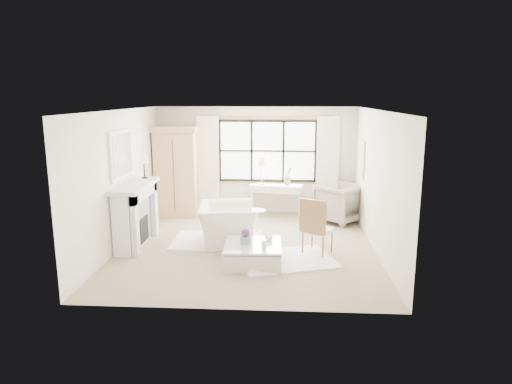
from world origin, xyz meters
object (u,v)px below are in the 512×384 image
(club_armchair, at_px, (226,224))
(coffee_table, at_px, (253,255))
(console_table, at_px, (276,200))
(armoire, at_px, (176,171))

(club_armchair, xyz_separation_m, coffee_table, (0.63, -1.17, -0.22))
(club_armchair, bearing_deg, console_table, -29.50)
(coffee_table, bearing_deg, console_table, 82.43)
(console_table, xyz_separation_m, coffee_table, (-0.36, -3.41, -0.22))
(armoire, xyz_separation_m, console_table, (2.48, 0.08, -0.74))
(armoire, distance_m, console_table, 2.59)
(console_table, xyz_separation_m, club_armchair, (-0.98, -2.24, -0.00))
(armoire, height_order, coffee_table, armoire)
(club_armchair, bearing_deg, armoire, 29.08)
(club_armchair, bearing_deg, coffee_table, -157.50)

